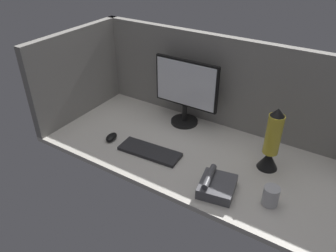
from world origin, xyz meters
TOP-DOWN VIEW (x-y plane):
  - ground_plane at (0.00, 0.00)cm, footprint 180.00×80.00cm
  - cubicle_wall_back at (0.00, 37.50)cm, footprint 180.00×5.00cm
  - cubicle_wall_side at (-87.50, 0.00)cm, footprint 5.00×80.00cm
  - monitor at (-19.84, 25.14)cm, footprint 43.68×18.00cm
  - keyboard at (-20.04, -15.97)cm, footprint 37.85×15.66cm
  - mouse at (-48.18, -17.16)cm, footprint 7.38×10.52cm
  - mug_steel at (51.65, -18.66)cm, footprint 7.70×7.70cm
  - lava_lamp at (42.14, 7.66)cm, footprint 11.26×11.26cm
  - desk_phone at (26.26, -24.08)cm, footprint 20.19×21.79cm

SIDE VIEW (x-z plane):
  - ground_plane at x=0.00cm, z-range -3.00..0.00cm
  - keyboard at x=-20.04cm, z-range 0.00..2.00cm
  - mouse at x=-48.18cm, z-range 0.00..3.40cm
  - desk_phone at x=26.26cm, z-range -1.21..7.59cm
  - mug_steel at x=51.65cm, z-range 0.00..9.86cm
  - lava_lamp at x=42.14cm, z-range -2.97..33.89cm
  - monitor at x=-19.84cm, z-range 2.46..46.27cm
  - cubicle_wall_back at x=0.00cm, z-range 0.00..58.39cm
  - cubicle_wall_side at x=-87.50cm, z-range 0.00..58.39cm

